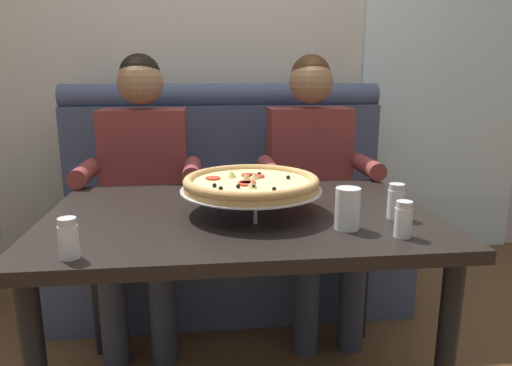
% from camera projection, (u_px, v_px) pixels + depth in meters
% --- Properties ---
extents(back_wall_with_window, '(6.00, 0.12, 2.80)m').
position_uv_depth(back_wall_with_window, '(220.00, 38.00, 2.84)').
color(back_wall_with_window, beige).
rests_on(back_wall_with_window, ground_plane).
extents(window_panel, '(1.10, 0.02, 2.80)m').
position_uv_depth(window_panel, '(449.00, 39.00, 2.93)').
color(window_panel, white).
rests_on(window_panel, ground_plane).
extents(booth_bench, '(1.79, 0.78, 1.13)m').
position_uv_depth(booth_bench, '(227.00, 222.00, 2.52)').
color(booth_bench, '#424C6B').
rests_on(booth_bench, ground_plane).
extents(dining_table, '(1.29, 0.87, 0.73)m').
position_uv_depth(dining_table, '(240.00, 236.00, 1.59)').
color(dining_table, black).
rests_on(dining_table, ground_plane).
extents(diner_left, '(0.54, 0.64, 1.27)m').
position_uv_depth(diner_left, '(143.00, 178.00, 2.14)').
color(diner_left, '#2D3342').
rests_on(diner_left, ground_plane).
extents(diner_right, '(0.54, 0.64, 1.27)m').
position_uv_depth(diner_right, '(313.00, 174.00, 2.23)').
color(diner_right, '#2D3342').
rests_on(diner_right, ground_plane).
extents(pizza, '(0.47, 0.47, 0.13)m').
position_uv_depth(pizza, '(251.00, 184.00, 1.54)').
color(pizza, silver).
rests_on(pizza, dining_table).
extents(shaker_parmesan, '(0.05, 0.05, 0.11)m').
position_uv_depth(shaker_parmesan, '(403.00, 222.00, 1.32)').
color(shaker_parmesan, white).
rests_on(shaker_parmesan, dining_table).
extents(shaker_pepper_flakes, '(0.05, 0.05, 0.11)m').
position_uv_depth(shaker_pepper_flakes, '(69.00, 241.00, 1.16)').
color(shaker_pepper_flakes, white).
rests_on(shaker_pepper_flakes, dining_table).
extents(shaker_oregano, '(0.05, 0.05, 0.11)m').
position_uv_depth(shaker_oregano, '(396.00, 204.00, 1.49)').
color(shaker_oregano, white).
rests_on(shaker_oregano, dining_table).
extents(drinking_glass, '(0.07, 0.07, 0.13)m').
position_uv_depth(drinking_glass, '(347.00, 211.00, 1.38)').
color(drinking_glass, silver).
rests_on(drinking_glass, dining_table).
extents(patio_chair, '(0.40, 0.40, 0.86)m').
position_uv_depth(patio_chair, '(401.00, 154.00, 3.90)').
color(patio_chair, black).
rests_on(patio_chair, ground_plane).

